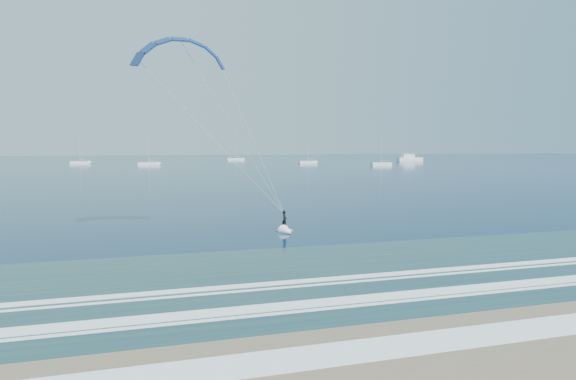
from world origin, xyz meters
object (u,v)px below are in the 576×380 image
(sailboat_3, at_px, (149,163))
(sailboat_4, at_px, (236,159))
(kitesurfer_rig, at_px, (230,124))
(motor_yacht, at_px, (409,158))
(sailboat_2, at_px, (80,162))
(sailboat_5, at_px, (308,162))
(sailboat_6, at_px, (381,164))

(sailboat_3, distance_m, sailboat_4, 79.05)
(kitesurfer_rig, xyz_separation_m, sailboat_3, (-1.03, 173.96, -8.71))
(motor_yacht, distance_m, sailboat_4, 93.24)
(motor_yacht, distance_m, sailboat_2, 158.19)
(sailboat_5, bearing_deg, motor_yacht, 16.52)
(kitesurfer_rig, xyz_separation_m, sailboat_5, (67.38, 173.24, -8.71))
(sailboat_3, bearing_deg, sailboat_4, 52.36)
(sailboat_2, xyz_separation_m, sailboat_3, (28.16, -24.03, 0.01))
(kitesurfer_rig, bearing_deg, sailboat_6, 58.42)
(sailboat_3, xyz_separation_m, sailboat_6, (88.84, -31.12, -0.01))
(motor_yacht, height_order, sailboat_5, sailboat_5)
(motor_yacht, bearing_deg, sailboat_5, -163.48)
(sailboat_2, relative_size, sailboat_3, 0.93)
(sailboat_3, bearing_deg, sailboat_2, 139.53)
(sailboat_2, bearing_deg, sailboat_5, -14.38)
(sailboat_3, bearing_deg, sailboat_5, -0.61)
(kitesurfer_rig, relative_size, sailboat_5, 1.54)
(sailboat_3, height_order, sailboat_4, sailboat_4)
(sailboat_3, relative_size, sailboat_4, 0.94)
(sailboat_4, bearing_deg, motor_yacht, -28.92)
(sailboat_3, bearing_deg, motor_yacht, 7.68)
(kitesurfer_rig, relative_size, sailboat_3, 1.44)
(sailboat_5, bearing_deg, kitesurfer_rig, -111.25)
(sailboat_3, distance_m, sailboat_6, 94.14)
(sailboat_4, relative_size, sailboat_5, 1.13)
(kitesurfer_rig, distance_m, sailboat_3, 174.19)
(sailboat_4, distance_m, sailboat_6, 102.12)
(sailboat_2, height_order, sailboat_3, sailboat_3)
(motor_yacht, bearing_deg, kitesurfer_rig, -123.94)
(sailboat_4, bearing_deg, sailboat_3, -127.64)
(motor_yacht, height_order, sailboat_4, sailboat_4)
(sailboat_4, height_order, sailboat_5, sailboat_4)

